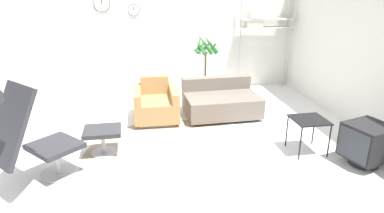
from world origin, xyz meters
TOP-DOWN VIEW (x-y plane):
  - ground_plane at (0.00, 0.00)m, footprint 12.00×12.00m
  - wall_back at (-0.00, 2.85)m, footprint 12.00×0.09m
  - wall_right at (3.03, 0.00)m, footprint 0.06×12.00m
  - round_rug at (-0.04, -0.27)m, footprint 2.57×2.57m
  - lounge_chair at (-1.80, -0.75)m, footprint 1.11×1.07m
  - ottoman at (-1.01, -0.04)m, footprint 0.50×0.43m
  - armchair_red at (-0.20, 1.10)m, footprint 0.75×0.86m
  - couch_low at (0.96, 1.12)m, footprint 1.29×0.95m
  - side_table at (1.78, -0.48)m, footprint 0.46×0.46m
  - crt_television at (2.36, -0.94)m, footprint 0.64×0.62m
  - potted_plant at (0.95, 2.39)m, footprint 0.53×0.52m
  - shelf_unit at (2.17, 2.58)m, footprint 1.12×0.28m

SIDE VIEW (x-z plane):
  - ground_plane at x=0.00m, z-range 0.00..0.00m
  - round_rug at x=-0.04m, z-range 0.00..0.01m
  - couch_low at x=0.96m, z-range -0.07..0.55m
  - armchair_red at x=-0.20m, z-range -0.08..0.62m
  - ottoman at x=-1.01m, z-range 0.09..0.46m
  - crt_television at x=2.36m, z-range 0.02..0.58m
  - side_table at x=1.78m, z-range 0.19..0.68m
  - potted_plant at x=0.95m, z-range -0.13..1.16m
  - lounge_chair at x=-1.80m, z-range 0.10..1.42m
  - wall_right at x=3.03m, z-range 0.00..2.80m
  - wall_back at x=0.00m, z-range 0.00..2.80m
  - shelf_unit at x=2.17m, z-range 0.44..2.49m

